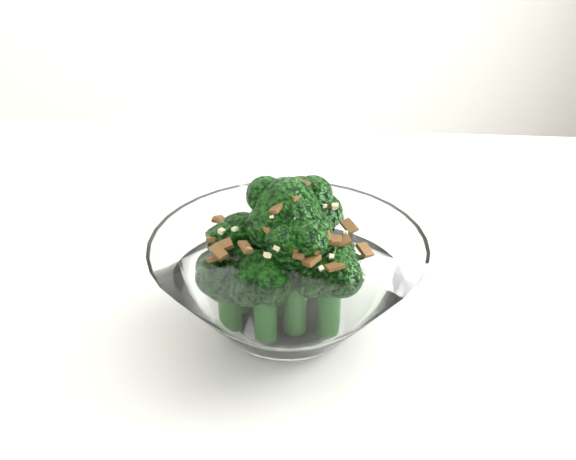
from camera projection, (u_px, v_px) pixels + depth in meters
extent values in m
cube|color=white|center=(350.00, 297.00, 0.63)|extent=(1.39, 1.13, 0.04)
cylinder|color=white|center=(39.00, 340.00, 1.15)|extent=(0.04, 0.04, 0.71)
cylinder|color=white|center=(288.00, 321.00, 0.56)|extent=(0.09, 0.09, 0.01)
cylinder|color=#195215|center=(300.00, 259.00, 0.56)|extent=(0.02, 0.02, 0.08)
sphere|color=#13490D|center=(301.00, 206.00, 0.53)|extent=(0.05, 0.05, 0.05)
cylinder|color=#195215|center=(243.00, 281.00, 0.55)|extent=(0.02, 0.02, 0.06)
sphere|color=#13490D|center=(241.00, 241.00, 0.53)|extent=(0.05, 0.05, 0.05)
cylinder|color=#195215|center=(265.00, 315.00, 0.51)|extent=(0.02, 0.02, 0.05)
sphere|color=#13490D|center=(264.00, 277.00, 0.50)|extent=(0.04, 0.04, 0.04)
cylinder|color=#195215|center=(330.00, 266.00, 0.58)|extent=(0.02, 0.02, 0.04)
sphere|color=#13490D|center=(332.00, 236.00, 0.57)|extent=(0.04, 0.04, 0.04)
cylinder|color=#195215|center=(230.00, 309.00, 0.53)|extent=(0.02, 0.02, 0.04)
sphere|color=#13490D|center=(228.00, 277.00, 0.51)|extent=(0.04, 0.04, 0.04)
cylinder|color=#195215|center=(288.00, 271.00, 0.54)|extent=(0.02, 0.02, 0.09)
sphere|color=#13490D|center=(288.00, 210.00, 0.51)|extent=(0.05, 0.05, 0.05)
cylinder|color=#195215|center=(295.00, 295.00, 0.52)|extent=(0.02, 0.02, 0.07)
sphere|color=#13490D|center=(296.00, 243.00, 0.49)|extent=(0.05, 0.05, 0.05)
cylinder|color=#195215|center=(329.00, 309.00, 0.52)|extent=(0.02, 0.02, 0.05)
sphere|color=#13490D|center=(331.00, 269.00, 0.50)|extent=(0.05, 0.05, 0.05)
cylinder|color=#195215|center=(282.00, 262.00, 0.59)|extent=(0.02, 0.02, 0.05)
sphere|color=#13490D|center=(282.00, 231.00, 0.57)|extent=(0.04, 0.04, 0.04)
cube|color=brown|center=(212.00, 238.00, 0.51)|extent=(0.01, 0.01, 0.01)
cube|color=brown|center=(262.00, 196.00, 0.54)|extent=(0.01, 0.02, 0.01)
cube|color=brown|center=(298.00, 197.00, 0.49)|extent=(0.02, 0.02, 0.01)
cube|color=brown|center=(246.00, 247.00, 0.48)|extent=(0.01, 0.02, 0.01)
cube|color=brown|center=(317.00, 200.00, 0.54)|extent=(0.01, 0.01, 0.01)
cube|color=brown|center=(269.00, 229.00, 0.48)|extent=(0.01, 0.01, 0.00)
cube|color=brown|center=(286.00, 247.00, 0.48)|extent=(0.02, 0.01, 0.01)
cube|color=brown|center=(281.00, 192.00, 0.53)|extent=(0.02, 0.01, 0.01)
cube|color=brown|center=(284.00, 186.00, 0.53)|extent=(0.02, 0.01, 0.01)
cube|color=brown|center=(219.00, 252.00, 0.49)|extent=(0.01, 0.02, 0.01)
cube|color=brown|center=(224.00, 245.00, 0.49)|extent=(0.01, 0.01, 0.01)
cube|color=brown|center=(335.00, 266.00, 0.47)|extent=(0.01, 0.01, 0.00)
cube|color=brown|center=(261.00, 201.00, 0.56)|extent=(0.02, 0.01, 0.01)
cube|color=brown|center=(223.00, 222.00, 0.52)|extent=(0.01, 0.02, 0.01)
cube|color=brown|center=(339.00, 268.00, 0.48)|extent=(0.02, 0.02, 0.01)
cube|color=brown|center=(365.00, 250.00, 0.50)|extent=(0.01, 0.02, 0.01)
cube|color=brown|center=(325.00, 199.00, 0.53)|extent=(0.02, 0.02, 0.01)
cube|color=brown|center=(312.00, 260.00, 0.47)|extent=(0.02, 0.01, 0.01)
cube|color=brown|center=(341.00, 243.00, 0.49)|extent=(0.02, 0.01, 0.01)
cube|color=brown|center=(216.00, 220.00, 0.53)|extent=(0.01, 0.02, 0.01)
cube|color=brown|center=(297.00, 245.00, 0.48)|extent=(0.02, 0.02, 0.01)
cube|color=brown|center=(325.00, 235.00, 0.49)|extent=(0.01, 0.01, 0.01)
cube|color=brown|center=(302.00, 184.00, 0.50)|extent=(0.01, 0.02, 0.01)
cube|color=brown|center=(315.00, 239.00, 0.48)|extent=(0.02, 0.01, 0.01)
cube|color=brown|center=(322.00, 197.00, 0.54)|extent=(0.02, 0.01, 0.01)
cube|color=brown|center=(333.00, 206.00, 0.52)|extent=(0.01, 0.02, 0.01)
cube|color=brown|center=(215.00, 258.00, 0.49)|extent=(0.01, 0.01, 0.01)
cube|color=brown|center=(336.00, 240.00, 0.49)|extent=(0.01, 0.02, 0.00)
cube|color=brown|center=(349.00, 226.00, 0.51)|extent=(0.01, 0.02, 0.01)
cube|color=brown|center=(300.00, 254.00, 0.47)|extent=(0.01, 0.01, 0.01)
cube|color=brown|center=(286.00, 226.00, 0.48)|extent=(0.01, 0.01, 0.00)
cube|color=brown|center=(313.00, 199.00, 0.56)|extent=(0.01, 0.01, 0.01)
cube|color=brown|center=(279.00, 206.00, 0.48)|extent=(0.02, 0.02, 0.01)
cube|color=brown|center=(314.00, 248.00, 0.48)|extent=(0.01, 0.02, 0.01)
cube|color=beige|center=(267.00, 255.00, 0.47)|extent=(0.01, 0.01, 0.01)
cube|color=beige|center=(314.00, 242.00, 0.48)|extent=(0.01, 0.01, 0.00)
cube|color=beige|center=(280.00, 181.00, 0.51)|extent=(0.00, 0.00, 0.00)
cube|color=beige|center=(222.00, 231.00, 0.51)|extent=(0.01, 0.01, 0.00)
cube|color=beige|center=(326.00, 198.00, 0.55)|extent=(0.01, 0.01, 0.01)
cube|color=beige|center=(272.00, 217.00, 0.48)|extent=(0.00, 0.00, 0.00)
cube|color=beige|center=(324.00, 206.00, 0.50)|extent=(0.00, 0.00, 0.00)
cube|color=beige|center=(277.00, 248.00, 0.47)|extent=(0.01, 0.01, 0.01)
cube|color=beige|center=(319.00, 234.00, 0.48)|extent=(0.00, 0.00, 0.00)
cube|color=beige|center=(320.00, 244.00, 0.48)|extent=(0.01, 0.01, 0.00)
cube|color=beige|center=(235.00, 229.00, 0.50)|extent=(0.01, 0.01, 0.00)
cube|color=beige|center=(302.00, 183.00, 0.51)|extent=(0.01, 0.01, 0.00)
cube|color=beige|center=(335.00, 206.00, 0.51)|extent=(0.01, 0.01, 0.00)
cube|color=beige|center=(255.00, 201.00, 0.56)|extent=(0.01, 0.01, 0.01)
cube|color=beige|center=(249.00, 249.00, 0.48)|extent=(0.00, 0.00, 0.00)
cube|color=beige|center=(332.00, 257.00, 0.48)|extent=(0.01, 0.01, 0.00)
cube|color=beige|center=(346.00, 233.00, 0.50)|extent=(0.00, 0.00, 0.00)
cube|color=beige|center=(272.00, 196.00, 0.56)|extent=(0.01, 0.01, 0.00)
cube|color=beige|center=(295.00, 219.00, 0.48)|extent=(0.00, 0.00, 0.00)
cube|color=beige|center=(321.00, 268.00, 0.47)|extent=(0.00, 0.00, 0.00)
cube|color=beige|center=(261.00, 197.00, 0.51)|extent=(0.01, 0.01, 0.00)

